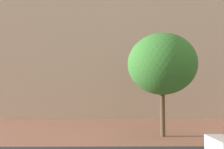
# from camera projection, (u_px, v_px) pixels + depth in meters

# --- Properties ---
(landmark_building) EXTENTS (28.10, 15.39, 36.33)m
(landmark_building) POSITION_uv_depth(u_px,v_px,m) (111.00, 48.00, 31.51)
(landmark_building) COLOR beige
(landmark_building) RESTS_ON ground_plane
(tree_curb_far) EXTENTS (4.73, 4.73, 7.06)m
(tree_curb_far) POSITION_uv_depth(u_px,v_px,m) (162.00, 64.00, 15.19)
(tree_curb_far) COLOR brown
(tree_curb_far) RESTS_ON ground_plane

